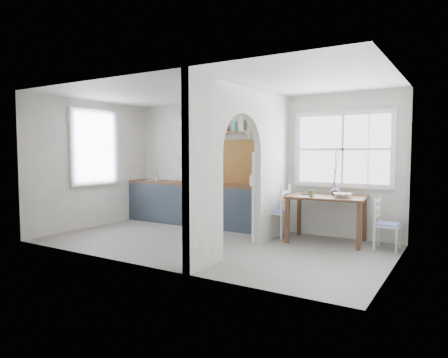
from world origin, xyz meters
The scene contains 26 objects.
floor centered at (0.00, 0.00, 0.00)m, with size 5.80×3.20×0.01m, color gray.
ceiling centered at (0.00, 0.00, 2.60)m, with size 5.80×3.20×0.01m, color beige.
walls centered at (0.00, 0.00, 1.30)m, with size 5.81×3.21×2.60m.
partition centered at (0.70, 0.06, 1.45)m, with size 0.12×3.20×2.60m.
kitchen_window centered at (-2.87, 0.00, 1.65)m, with size 0.10×1.16×1.50m, color white, non-canonical shape.
nook_window centered at (1.80, 1.56, 1.60)m, with size 1.76×0.10×1.30m, color white, non-canonical shape.
counter centered at (-1.13, 1.33, 0.46)m, with size 3.50×0.60×0.90m.
sink centered at (-2.43, 1.30, 0.89)m, with size 0.40×0.40×0.02m, color silver.
backsplash centered at (-0.20, 1.58, 1.35)m, with size 1.65×0.03×0.90m, color #95591D.
shelf centered at (-0.20, 1.49, 2.01)m, with size 1.75×0.20×0.21m.
pendant_lamp centered at (0.15, 1.15, 1.88)m, with size 0.26×0.26×0.16m, color beige.
utensil_rail centered at (0.61, 0.90, 1.45)m, with size 0.02×0.02×0.50m, color silver.
dining_table centered at (1.66, 1.12, 0.40)m, with size 1.28×0.85×0.80m, color #472B19, non-canonical shape.
chair_left centered at (0.73, 1.04, 0.48)m, with size 0.44×0.44×0.96m, color silver, non-canonical shape.
chair_right centered at (2.65, 1.15, 0.41)m, with size 0.37×0.37×0.81m, color silver, non-canonical shape.
kettle centered at (0.18, 1.25, 1.01)m, with size 0.19×0.15×0.23m, color white, non-canonical shape.
mug_a centered at (-2.17, 1.16, 0.95)m, with size 0.10×0.10×0.09m, color silver.
mug_b centered at (-1.55, 1.39, 0.95)m, with size 0.12×0.12×0.10m, color silver.
knife_block centered at (-1.55, 1.47, 1.00)m, with size 0.09×0.12×0.19m, color #301E17.
jar centered at (-1.41, 1.32, 0.98)m, with size 0.10×0.10×0.16m, color #6F6B50.
towel_magenta centered at (0.58, 0.97, 0.28)m, with size 0.02×0.03×0.51m, color #A62A5D.
towel_orange centered at (0.58, 0.94, 0.25)m, with size 0.02×0.03×0.54m, color orange.
bowl centered at (1.96, 1.02, 0.84)m, with size 0.29×0.29×0.07m, color silver.
table_cup centered at (1.45, 0.93, 0.85)m, with size 0.11×0.11×0.10m, color #4A7F4A.
plate centered at (1.29, 1.13, 0.81)m, with size 0.17×0.17×0.01m, color black.
vase centered at (1.76, 1.31, 0.89)m, with size 0.17×0.17×0.17m, color #503453.
Camera 1 is at (3.72, -5.59, 1.57)m, focal length 32.00 mm.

